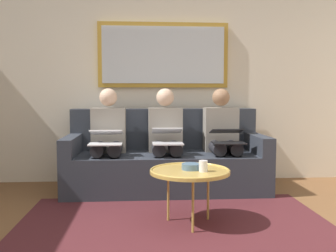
% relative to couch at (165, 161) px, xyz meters
% --- Properties ---
extents(wall_rear, '(6.00, 0.12, 2.60)m').
position_rel_couch_xyz_m(wall_rear, '(0.00, -0.48, 0.99)').
color(wall_rear, beige).
rests_on(wall_rear, ground_plane).
extents(area_rug, '(2.60, 1.80, 0.01)m').
position_rel_couch_xyz_m(area_rug, '(0.00, 1.27, -0.31)').
color(area_rug, '#4C1E23').
rests_on(area_rug, ground_plane).
extents(couch, '(2.20, 0.90, 0.90)m').
position_rel_couch_xyz_m(couch, '(0.00, 0.00, 0.00)').
color(couch, '#2D333D').
rests_on(couch, ground_plane).
extents(framed_mirror, '(1.58, 0.05, 0.78)m').
position_rel_couch_xyz_m(framed_mirror, '(0.00, -0.39, 1.24)').
color(framed_mirror, '#B7892D').
extents(coffee_table, '(0.66, 0.66, 0.46)m').
position_rel_couch_xyz_m(coffee_table, '(-0.12, 1.22, 0.13)').
color(coffee_table, tan).
rests_on(coffee_table, ground_plane).
extents(cup, '(0.07, 0.07, 0.09)m').
position_rel_couch_xyz_m(cup, '(-0.22, 1.29, 0.19)').
color(cup, silver).
rests_on(cup, coffee_table).
extents(bowl, '(0.15, 0.15, 0.05)m').
position_rel_couch_xyz_m(bowl, '(-0.14, 1.20, 0.17)').
color(bowl, slate).
rests_on(bowl, coffee_table).
extents(person_left, '(0.38, 0.58, 1.14)m').
position_rel_couch_xyz_m(person_left, '(-0.64, 0.07, 0.30)').
color(person_left, gray).
rests_on(person_left, couch).
extents(laptop_black, '(0.34, 0.35, 0.15)m').
position_rel_couch_xyz_m(laptop_black, '(-0.64, 0.31, 0.32)').
color(laptop_black, black).
extents(person_middle, '(0.38, 0.58, 1.14)m').
position_rel_couch_xyz_m(person_middle, '(0.00, 0.07, 0.30)').
color(person_middle, gray).
rests_on(person_middle, couch).
extents(laptop_silver, '(0.32, 0.39, 0.17)m').
position_rel_couch_xyz_m(laptop_silver, '(0.00, 0.30, 0.32)').
color(laptop_silver, silver).
extents(person_right, '(0.38, 0.58, 1.14)m').
position_rel_couch_xyz_m(person_right, '(0.64, 0.07, 0.30)').
color(person_right, gray).
rests_on(person_right, couch).
extents(laptop_white, '(0.34, 0.34, 0.15)m').
position_rel_couch_xyz_m(laptop_white, '(0.64, 0.31, 0.32)').
color(laptop_white, white).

